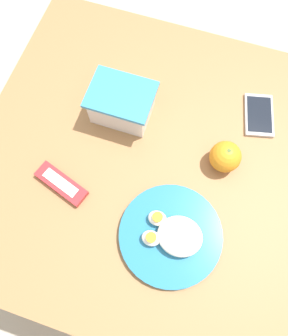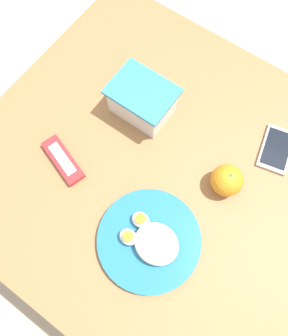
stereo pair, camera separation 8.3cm
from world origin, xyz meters
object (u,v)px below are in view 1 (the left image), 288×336
at_px(orange_fruit, 225,157).
at_px(rice_plate, 172,235).
at_px(food_container, 122,105).
at_px(cell_phone, 259,115).
at_px(candy_bar, 61,184).

height_order(orange_fruit, rice_plate, orange_fruit).
xyz_separation_m(orange_fruit, rice_plate, (-0.07, -0.23, -0.02)).
xyz_separation_m(food_container, cell_phone, (0.36, 0.11, -0.04)).
xyz_separation_m(food_container, candy_bar, (-0.08, -0.25, -0.04)).
bearing_deg(cell_phone, rice_plate, -109.20).
distance_m(orange_fruit, candy_bar, 0.43).
height_order(candy_bar, cell_phone, candy_bar).
xyz_separation_m(orange_fruit, cell_phone, (0.06, 0.17, -0.04)).
height_order(orange_fruit, cell_phone, orange_fruit).
relative_size(rice_plate, cell_phone, 1.76).
distance_m(rice_plate, candy_bar, 0.31).
distance_m(food_container, candy_bar, 0.26).
distance_m(food_container, orange_fruit, 0.30).
bearing_deg(rice_plate, candy_bar, 172.93).
distance_m(orange_fruit, cell_phone, 0.18).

